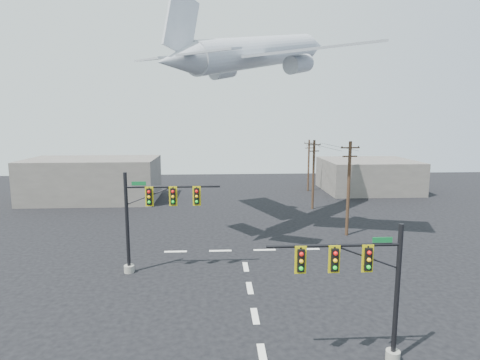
{
  "coord_description": "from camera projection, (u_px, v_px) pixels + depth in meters",
  "views": [
    {
      "loc": [
        -2.18,
        -22.53,
        11.98
      ],
      "look_at": [
        -0.63,
        5.0,
        7.55
      ],
      "focal_mm": 30.0,
      "sensor_mm": 36.0,
      "label": 1
    }
  ],
  "objects": [
    {
      "name": "airliner",
      "position": [
        259.0,
        53.0,
        40.39
      ],
      "size": [
        22.21,
        23.38,
        7.56
      ],
      "rotation": [
        0.0,
        -0.18,
        0.85
      ],
      "color": "#B1B8BE"
    },
    {
      "name": "power_lines",
      "position": [
        319.0,
        145.0,
        51.44
      ],
      "size": [
        3.85,
        24.32,
        0.63
      ],
      "color": "black"
    },
    {
      "name": "building_left",
      "position": [
        93.0,
        179.0,
        57.15
      ],
      "size": [
        18.0,
        10.0,
        6.0
      ],
      "primitive_type": "cube",
      "color": "slate",
      "rests_on": "ground"
    },
    {
      "name": "lane_markings",
      "position": [
        248.0,
        280.0,
        29.49
      ],
      "size": [
        14.0,
        21.2,
        0.01
      ],
      "color": "silver",
      "rests_on": "ground"
    },
    {
      "name": "utility_pole_b",
      "position": [
        313.0,
        173.0,
        51.43
      ],
      "size": [
        1.79,
        0.53,
        8.95
      ],
      "rotation": [
        0.0,
        0.0,
        0.23
      ],
      "color": "#432C1C",
      "rests_on": "ground"
    },
    {
      "name": "building_right",
      "position": [
        368.0,
        175.0,
        64.5
      ],
      "size": [
        14.0,
        12.0,
        5.0
      ],
      "primitive_type": "cube",
      "color": "slate",
      "rests_on": "ground"
    },
    {
      "name": "ground",
      "position": [
        255.0,
        316.0,
        24.23
      ],
      "size": [
        120.0,
        120.0,
        0.0
      ],
      "primitive_type": "plane",
      "color": "black",
      "rests_on": "ground"
    },
    {
      "name": "utility_pole_c",
      "position": [
        309.0,
        164.0,
        64.1
      ],
      "size": [
        1.66,
        0.54,
        8.23
      ],
      "rotation": [
        0.0,
        0.0,
        0.26
      ],
      "color": "#432C1C",
      "rests_on": "ground"
    },
    {
      "name": "signal_mast_near",
      "position": [
        365.0,
        286.0,
        19.09
      ],
      "size": [
        6.71,
        0.77,
        6.98
      ],
      "color": "gray",
      "rests_on": "ground"
    },
    {
      "name": "utility_pole_a",
      "position": [
        349.0,
        187.0,
        39.93
      ],
      "size": [
        1.91,
        0.32,
        9.52
      ],
      "rotation": [
        0.0,
        0.0,
        0.06
      ],
      "color": "#432C1C",
      "rests_on": "ground"
    },
    {
      "name": "signal_mast_far",
      "position": [
        150.0,
        217.0,
        30.35
      ],
      "size": [
        7.47,
        0.86,
        7.83
      ],
      "color": "gray",
      "rests_on": "ground"
    }
  ]
}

